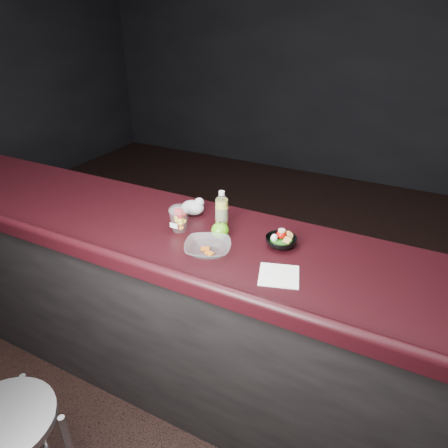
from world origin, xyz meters
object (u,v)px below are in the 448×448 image
(fruit_cup, at_px, (179,218))
(green_apple, at_px, (220,231))
(snack_bowl, at_px, (281,241))
(lemonade_bottle, at_px, (222,212))
(takeout_bowl, at_px, (208,248))

(fruit_cup, xyz_separation_m, green_apple, (0.21, 0.03, -0.03))
(fruit_cup, height_order, snack_bowl, fruit_cup)
(fruit_cup, xyz_separation_m, snack_bowl, (0.49, 0.09, -0.04))
(lemonade_bottle, height_order, takeout_bowl, lemonade_bottle)
(green_apple, height_order, takeout_bowl, green_apple)
(lemonade_bottle, height_order, snack_bowl, lemonade_bottle)
(fruit_cup, relative_size, takeout_bowl, 0.50)
(lemonade_bottle, relative_size, green_apple, 2.21)
(fruit_cup, relative_size, green_apple, 1.57)
(takeout_bowl, bearing_deg, lemonade_bottle, 103.23)
(lemonade_bottle, height_order, fruit_cup, lemonade_bottle)
(fruit_cup, bearing_deg, takeout_bowl, -27.77)
(takeout_bowl, bearing_deg, fruit_cup, 152.23)
(lemonade_bottle, xyz_separation_m, takeout_bowl, (0.06, -0.24, -0.06))
(green_apple, bearing_deg, lemonade_bottle, 113.15)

